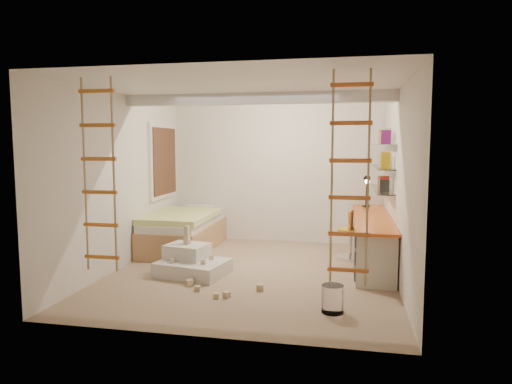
% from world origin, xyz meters
% --- Properties ---
extents(floor, '(4.50, 4.50, 0.00)m').
position_xyz_m(floor, '(0.00, 0.00, 0.00)').
color(floor, '#93765F').
rests_on(floor, ground).
extents(ceiling_beam, '(4.00, 0.18, 0.16)m').
position_xyz_m(ceiling_beam, '(0.00, 0.30, 2.52)').
color(ceiling_beam, white).
rests_on(ceiling_beam, ceiling).
extents(window_frame, '(0.06, 1.15, 1.35)m').
position_xyz_m(window_frame, '(-1.97, 1.50, 1.55)').
color(window_frame, white).
rests_on(window_frame, wall_left).
extents(window_blind, '(0.02, 1.00, 1.20)m').
position_xyz_m(window_blind, '(-1.93, 1.50, 1.55)').
color(window_blind, '#4C2D1E').
rests_on(window_blind, window_frame).
extents(rope_ladder_left, '(0.41, 0.04, 2.13)m').
position_xyz_m(rope_ladder_left, '(-1.35, -1.75, 1.52)').
color(rope_ladder_left, '#C47921').
rests_on(rope_ladder_left, ceiling).
extents(rope_ladder_right, '(0.41, 0.04, 2.13)m').
position_xyz_m(rope_ladder_right, '(1.35, -1.75, 1.52)').
color(rope_ladder_right, '#CE5B23').
rests_on(rope_ladder_right, ceiling).
extents(waste_bin, '(0.25, 0.25, 0.31)m').
position_xyz_m(waste_bin, '(1.19, -1.35, 0.15)').
color(waste_bin, white).
rests_on(waste_bin, floor).
extents(desk, '(0.56, 2.80, 0.75)m').
position_xyz_m(desk, '(1.72, 0.86, 0.40)').
color(desk, '#D65919').
rests_on(desk, floor).
extents(shelves, '(0.25, 1.80, 0.71)m').
position_xyz_m(shelves, '(1.87, 1.13, 1.50)').
color(shelves, white).
rests_on(shelves, wall_right).
extents(bed, '(1.02, 2.00, 0.69)m').
position_xyz_m(bed, '(-1.48, 1.23, 0.33)').
color(bed, '#AD7F51').
rests_on(bed, floor).
extents(task_lamp, '(0.14, 0.36, 0.57)m').
position_xyz_m(task_lamp, '(1.67, 1.82, 1.14)').
color(task_lamp, black).
rests_on(task_lamp, desk).
extents(swivel_chair, '(0.54, 0.54, 0.81)m').
position_xyz_m(swivel_chair, '(1.40, 1.11, 0.30)').
color(swivel_chair, gold).
rests_on(swivel_chair, floor).
extents(play_platform, '(1.05, 0.89, 0.41)m').
position_xyz_m(play_platform, '(-0.84, -0.23, 0.16)').
color(play_platform, silver).
rests_on(play_platform, floor).
extents(toy_blocks, '(1.37, 1.10, 0.68)m').
position_xyz_m(toy_blocks, '(-0.57, -0.55, 0.25)').
color(toy_blocks, '#CCB284').
rests_on(toy_blocks, floor).
extents(books, '(0.14, 0.64, 0.92)m').
position_xyz_m(books, '(1.87, 1.13, 1.62)').
color(books, '#262626').
rests_on(books, shelves).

